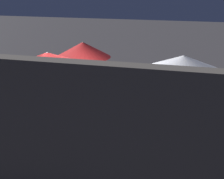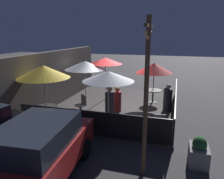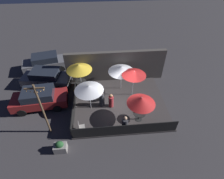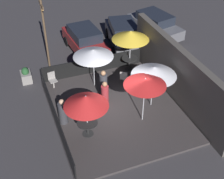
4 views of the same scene
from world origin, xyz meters
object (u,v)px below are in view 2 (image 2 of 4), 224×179
object	(u,v)px
patio_umbrella_2	(106,61)
patio_umbrella_4	(85,65)
patio_chair_0	(159,124)
light_post	(146,92)
patio_umbrella_1	(43,72)
patio_chair_1	(82,104)
patio_umbrella_0	(154,68)
dining_table_0	(153,92)
patron_2	(168,99)
dining_table_1	(46,110)
planter_box	(199,152)
patron_1	(110,102)
patio_umbrella_3	(108,76)
patron_0	(117,100)
parked_car_0	(38,152)

from	to	relation	value
patio_umbrella_2	patio_umbrella_4	world-z (taller)	patio_umbrella_2
patio_chair_0	light_post	size ratio (longest dim) A/B	0.22
patio_umbrella_1	patio_chair_1	distance (m)	2.38
patio_umbrella_0	dining_table_0	distance (m)	1.34
patron_2	patio_umbrella_0	bearing A→B (deg)	175.30
dining_table_1	patio_chair_1	world-z (taller)	patio_chair_1
patron_2	patio_chair_0	bearing A→B (deg)	-42.92
patio_umbrella_4	planter_box	bearing A→B (deg)	-129.12
patio_umbrella_0	patio_chair_0	bearing A→B (deg)	-170.56
patio_chair_0	patio_chair_1	size ratio (longest dim) A/B	0.95
patio_umbrella_0	patron_1	distance (m)	3.33
patio_umbrella_4	patron_1	world-z (taller)	patio_umbrella_4
patio_umbrella_2	light_post	xyz separation A→B (m)	(-6.23, -3.14, 0.03)
patio_umbrella_3	patron_1	bearing A→B (deg)	14.07
patio_umbrella_2	patron_1	size ratio (longest dim) A/B	1.68
patio_umbrella_4	patio_chair_1	world-z (taller)	patio_umbrella_4
patio_umbrella_3	patio_umbrella_2	bearing A→B (deg)	19.86
patron_0	light_post	bearing A→B (deg)	98.27
patio_umbrella_4	light_post	bearing A→B (deg)	-143.26
dining_table_1	parked_car_0	distance (m)	3.56
patio_umbrella_0	light_post	bearing A→B (deg)	-176.01
patio_umbrella_4	patron_1	xyz separation A→B (m)	(-1.73, -1.91, -1.39)
patio_chair_1	planter_box	xyz separation A→B (m)	(-2.49, -4.86, -0.25)
planter_box	patron_2	bearing A→B (deg)	14.83
patio_umbrella_0	patio_umbrella_2	size ratio (longest dim) A/B	0.92
patio_umbrella_4	patio_umbrella_2	bearing A→B (deg)	-46.12
light_post	patron_1	bearing A→B (deg)	29.97
patio_umbrella_4	patron_1	distance (m)	2.93
patio_umbrella_4	patron_0	distance (m)	2.75
patio_umbrella_4	dining_table_0	xyz separation A→B (m)	(0.86, -3.58, -1.45)
patio_umbrella_4	patio_chair_0	world-z (taller)	patio_umbrella_4
dining_table_0	light_post	distance (m)	6.47
patio_umbrella_4	planter_box	world-z (taller)	patio_umbrella_4
patio_umbrella_3	patron_1	world-z (taller)	patio_umbrella_3
patio_umbrella_1	patron_1	size ratio (longest dim) A/B	1.75
patio_umbrella_4	patio_chair_1	distance (m)	2.58
patio_umbrella_1	patio_umbrella_3	size ratio (longest dim) A/B	1.11
patio_umbrella_0	patio_umbrella_3	bearing A→B (deg)	157.21
patio_chair_0	patron_1	world-z (taller)	patron_1
patio_umbrella_0	patio_umbrella_1	distance (m)	5.76
dining_table_0	patio_umbrella_2	bearing A→B (deg)	90.19
dining_table_1	patio_umbrella_1	bearing A→B (deg)	-90.00
patio_umbrella_1	patron_1	distance (m)	3.18
patio_umbrella_2	patron_0	world-z (taller)	patio_umbrella_2
patron_0	parked_car_0	distance (m)	5.49
patio_umbrella_0	patio_chair_1	world-z (taller)	patio_umbrella_0
dining_table_0	patron_1	world-z (taller)	patron_1
patio_umbrella_2	patio_chair_0	bearing A→B (deg)	-140.44
patio_umbrella_1	patron_0	world-z (taller)	patio_umbrella_1
patio_umbrella_0	dining_table_0	world-z (taller)	patio_umbrella_0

